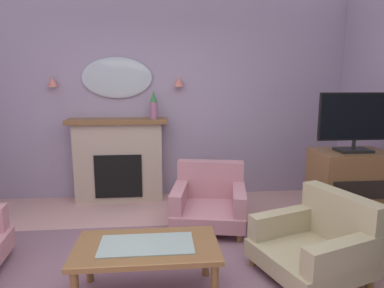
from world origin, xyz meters
name	(u,v)px	position (x,y,z in m)	size (l,w,h in m)	color
wall_back	(156,95)	(0.00, 2.60, 1.47)	(6.45, 0.10, 2.95)	#9E8CA8
patterned_rug	(157,288)	(0.00, 0.20, 0.01)	(3.20, 2.40, 0.01)	#7F5B6B
fireplace	(119,161)	(-0.53, 2.38, 0.57)	(1.36, 0.36, 1.16)	tan
mantel_vase_right	(154,105)	(-0.03, 2.35, 1.35)	(0.10, 0.10, 0.38)	#9E6084
wall_mirror	(117,78)	(-0.53, 2.52, 1.71)	(0.96, 0.06, 0.56)	#B2BCC6
wall_sconce_left	(53,82)	(-1.38, 2.47, 1.66)	(0.14, 0.14, 0.14)	#D17066
wall_sconce_right	(179,82)	(0.32, 2.47, 1.66)	(0.14, 0.14, 0.14)	#D17066
coffee_table	(147,251)	(-0.07, 0.10, 0.38)	(1.10, 0.60, 0.45)	brown
armchair_near_fireplace	(318,242)	(1.40, 0.28, 0.31)	(1.04, 1.03, 0.71)	tan
armchair_beside_couch	(209,199)	(0.61, 1.42, 0.31)	(0.94, 0.96, 0.71)	#B77A84
tv_cabinet	(349,190)	(2.18, 1.19, 0.45)	(0.80, 0.57, 0.90)	brown
tv_flatscreen	(356,121)	(2.18, 1.17, 1.25)	(0.84, 0.24, 0.65)	black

